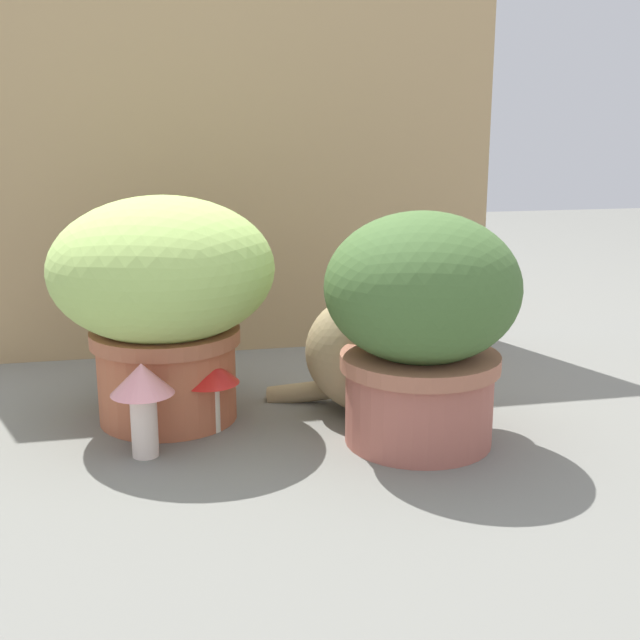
% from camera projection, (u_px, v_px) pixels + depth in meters
% --- Properties ---
extents(ground_plane, '(6.00, 6.00, 0.00)m').
position_uv_depth(ground_plane, '(270.00, 438.00, 1.32)').
color(ground_plane, slate).
extents(cardboard_backdrop, '(1.14, 0.03, 0.84)m').
position_uv_depth(cardboard_backdrop, '(233.00, 158.00, 1.73)').
color(cardboard_backdrop, tan).
rests_on(cardboard_backdrop, ground).
extents(grass_planter, '(0.37, 0.37, 0.38)m').
position_uv_depth(grass_planter, '(164.00, 293.00, 1.35)').
color(grass_planter, '#B86342').
rests_on(grass_planter, ground).
extents(leafy_planter, '(0.30, 0.30, 0.37)m').
position_uv_depth(leafy_planter, '(421.00, 320.00, 1.26)').
color(leafy_planter, '#AE6254').
rests_on(leafy_planter, ground).
extents(cat, '(0.36, 0.26, 0.32)m').
position_uv_depth(cat, '(391.00, 347.00, 1.39)').
color(cat, tan).
rests_on(cat, ground).
extents(mushroom_ornament_pink, '(0.10, 0.10, 0.15)m').
position_uv_depth(mushroom_ornament_pink, '(143.00, 391.00, 1.22)').
color(mushroom_ornament_pink, silver).
rests_on(mushroom_ornament_pink, ground).
extents(mushroom_ornament_red, '(0.10, 0.10, 0.12)m').
position_uv_depth(mushroom_ornament_red, '(209.00, 378.00, 1.33)').
color(mushroom_ornament_red, '#EEE9CF').
rests_on(mushroom_ornament_red, ground).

